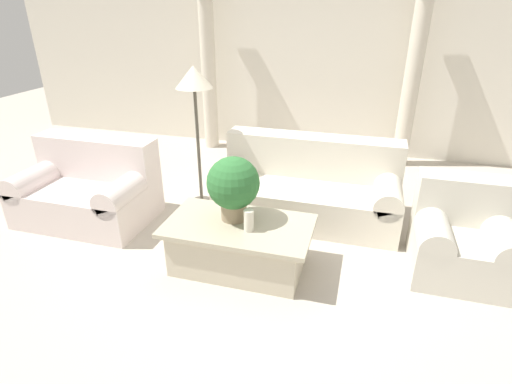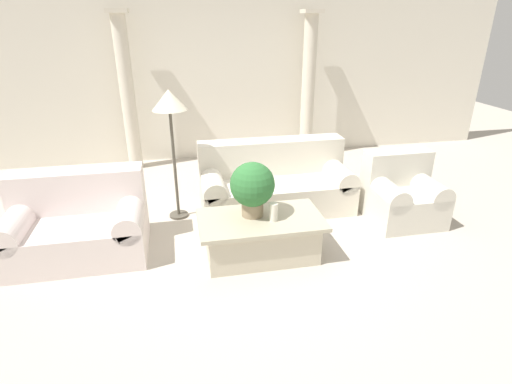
{
  "view_description": "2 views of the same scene",
  "coord_description": "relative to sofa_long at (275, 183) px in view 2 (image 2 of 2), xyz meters",
  "views": [
    {
      "loc": [
        0.9,
        -3.19,
        2.16
      ],
      "look_at": [
        0.03,
        -0.14,
        0.65
      ],
      "focal_mm": 28.0,
      "sensor_mm": 36.0,
      "label": 1
    },
    {
      "loc": [
        -0.82,
        -3.89,
        2.31
      ],
      "look_at": [
        -0.05,
        -0.09,
        0.61
      ],
      "focal_mm": 28.0,
      "sensor_mm": 36.0,
      "label": 2
    }
  ],
  "objects": [
    {
      "name": "coffee_table",
      "position": [
        -0.43,
        -1.13,
        -0.11
      ],
      "size": [
        1.27,
        0.72,
        0.44
      ],
      "color": "beige",
      "rests_on": "ground_plane"
    },
    {
      "name": "loveseat",
      "position": [
        -2.28,
        -0.68,
        0.0
      ],
      "size": [
        1.37,
        0.88,
        0.85
      ],
      "color": "silver",
      "rests_on": "ground_plane"
    },
    {
      "name": "sofa_long",
      "position": [
        0.0,
        0.0,
        0.0
      ],
      "size": [
        1.92,
        0.88,
        0.85
      ],
      "color": "beige",
      "rests_on": "ground_plane"
    },
    {
      "name": "ground_plane",
      "position": [
        -0.37,
        -0.77,
        -0.33
      ],
      "size": [
        16.0,
        16.0,
        0.0
      ],
      "primitive_type": "plane",
      "color": "#BCB2A3"
    },
    {
      "name": "armchair",
      "position": [
        1.44,
        -0.65,
        0.0
      ],
      "size": [
        0.82,
        0.77,
        0.82
      ],
      "color": "beige",
      "rests_on": "ground_plane"
    },
    {
      "name": "potted_plant",
      "position": [
        -0.5,
        -1.05,
        0.42
      ],
      "size": [
        0.45,
        0.45,
        0.57
      ],
      "color": "#937F60",
      "rests_on": "coffee_table"
    },
    {
      "name": "pillar_candle",
      "position": [
        -0.32,
        -1.21,
        0.2
      ],
      "size": [
        0.08,
        0.08,
        0.19
      ],
      "color": "silver",
      "rests_on": "coffee_table"
    },
    {
      "name": "column_right",
      "position": [
        1.05,
        1.93,
        0.91
      ],
      "size": [
        0.31,
        0.31,
        2.43
      ],
      "color": "beige",
      "rests_on": "ground_plane"
    },
    {
      "name": "column_left",
      "position": [
        -1.91,
        1.93,
        0.91
      ],
      "size": [
        0.31,
        0.31,
        2.43
      ],
      "color": "beige",
      "rests_on": "ground_plane"
    },
    {
      "name": "wall_back",
      "position": [
        -0.37,
        2.27,
        1.27
      ],
      "size": [
        10.0,
        0.06,
        3.2
      ],
      "color": "silver",
      "rests_on": "ground_plane"
    },
    {
      "name": "floor_lamp",
      "position": [
        -1.26,
        -0.05,
        1.03
      ],
      "size": [
        0.4,
        0.4,
        1.58
      ],
      "color": "#4C473D",
      "rests_on": "ground_plane"
    }
  ]
}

